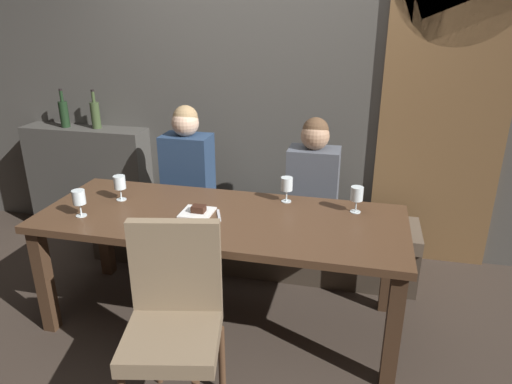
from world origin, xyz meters
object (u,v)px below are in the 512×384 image
(diner_bearded, at_px, (313,173))
(wine_bottle_dark_red, at_px, (64,113))
(banquette_bench, at_px, (249,239))
(wine_glass_near_left, at_px, (79,198))
(wine_glass_end_right, at_px, (357,195))
(wine_glass_far_left, at_px, (287,185))
(dessert_plate, at_px, (197,211))
(dining_table, at_px, (221,229))
(wine_bottle_pale_label, at_px, (95,114))
(wine_glass_end_left, at_px, (120,183))
(fork_on_table, at_px, (219,215))
(diner_redhead, at_px, (187,162))
(chair_near_side, at_px, (174,311))
(espresso_cup, at_px, (199,224))

(diner_bearded, distance_m, wine_bottle_dark_red, 2.22)
(banquette_bench, xyz_separation_m, wine_bottle_dark_red, (-1.71, 0.32, 0.84))
(wine_glass_near_left, xyz_separation_m, wine_glass_end_right, (1.60, 0.44, -0.00))
(wine_glass_far_left, bearing_deg, dessert_plate, -147.67)
(wine_bottle_dark_red, xyz_separation_m, dessert_plate, (1.56, -1.02, -0.32))
(dining_table, xyz_separation_m, wine_bottle_pale_label, (-1.42, 1.04, 0.42))
(wine_glass_end_left, bearing_deg, wine_glass_near_left, -110.75)
(wine_glass_far_left, distance_m, fork_on_table, 0.49)
(banquette_bench, bearing_deg, fork_on_table, -90.71)
(wine_bottle_dark_red, relative_size, wine_glass_far_left, 1.99)
(wine_bottle_pale_label, bearing_deg, wine_glass_end_right, -20.01)
(diner_bearded, bearing_deg, dining_table, -123.38)
(diner_redhead, xyz_separation_m, wine_glass_end_right, (1.26, -0.45, 0.02))
(diner_bearded, height_order, wine_glass_near_left, diner_bearded)
(wine_glass_end_right, bearing_deg, banquette_bench, 149.68)
(dining_table, bearing_deg, wine_glass_far_left, 41.56)
(dessert_plate, bearing_deg, dining_table, 1.52)
(diner_bearded, relative_size, wine_glass_far_left, 4.62)
(diner_bearded, height_order, wine_glass_far_left, diner_bearded)
(wine_glass_end_right, bearing_deg, chair_near_side, -129.72)
(wine_glass_end_right, distance_m, espresso_cup, 0.96)
(banquette_bench, height_order, wine_bottle_pale_label, wine_bottle_pale_label)
(chair_near_side, distance_m, wine_glass_near_left, 1.00)
(banquette_bench, distance_m, diner_redhead, 0.77)
(banquette_bench, height_order, fork_on_table, fork_on_table)
(chair_near_side, height_order, espresso_cup, chair_near_side)
(wine_bottle_pale_label, bearing_deg, banquette_bench, -13.60)
(banquette_bench, height_order, wine_glass_near_left, wine_glass_near_left)
(wine_bottle_pale_label, height_order, fork_on_table, wine_bottle_pale_label)
(dining_table, distance_m, fork_on_table, 0.09)
(wine_glass_end_right, height_order, espresso_cup, wine_glass_end_right)
(dining_table, xyz_separation_m, wine_glass_end_right, (0.79, 0.24, 0.20))
(dining_table, xyz_separation_m, diner_redhead, (-0.48, 0.69, 0.18))
(dessert_plate, xyz_separation_m, fork_on_table, (0.14, -0.00, -0.01))
(wine_bottle_dark_red, distance_m, wine_glass_end_right, 2.62)
(wine_glass_near_left, relative_size, espresso_cup, 1.37)
(wine_glass_near_left, relative_size, wine_glass_end_right, 1.00)
(wine_glass_end_right, relative_size, espresso_cup, 1.37)
(wine_bottle_pale_label, xyz_separation_m, fork_on_table, (1.42, -1.05, -0.33))
(wine_bottle_pale_label, height_order, wine_glass_end_left, wine_bottle_pale_label)
(diner_redhead, distance_m, diner_bearded, 0.95)
(diner_bearded, bearing_deg, fork_on_table, -123.62)
(chair_near_side, xyz_separation_m, wine_glass_end_right, (0.80, 0.96, 0.29))
(wine_glass_near_left, height_order, wine_glass_end_right, same)
(wine_glass_end_right, bearing_deg, wine_bottle_pale_label, 159.99)
(wine_glass_far_left, height_order, fork_on_table, wine_glass_far_left)
(wine_glass_near_left, bearing_deg, dessert_plate, 16.18)
(diner_bearded, distance_m, wine_bottle_pale_label, 1.94)
(wine_glass_near_left, height_order, fork_on_table, wine_glass_near_left)
(wine_glass_near_left, distance_m, wine_glass_end_left, 0.31)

